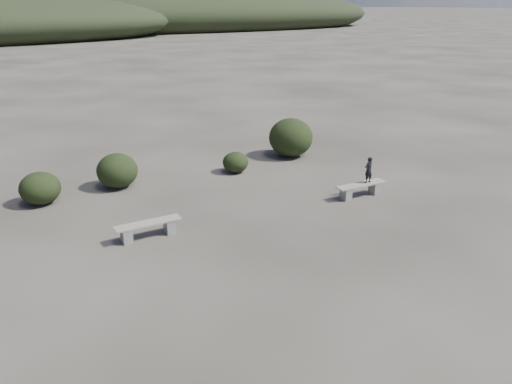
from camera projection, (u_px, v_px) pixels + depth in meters
ground at (349, 284)px, 11.04m from camera, size 1200.00×1200.00×0.00m
bench_left at (148, 228)px, 13.13m from camera, size 1.77×0.38×0.44m
bench_right at (361, 189)px, 15.93m from camera, size 1.76×0.42×0.44m
seated_person at (369, 170)px, 15.83m from camera, size 0.33×0.23×0.85m
shrub_a at (40, 188)px, 15.30m from camera, size 1.23×1.23×1.01m
shrub_b at (117, 171)px, 16.66m from camera, size 1.36×1.36×1.16m
shrub_c at (236, 162)px, 18.22m from camera, size 0.94×0.94×0.76m
shrub_d at (291, 137)px, 20.01m from camera, size 1.77×1.77×1.55m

